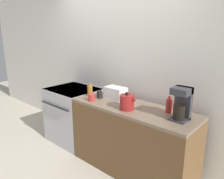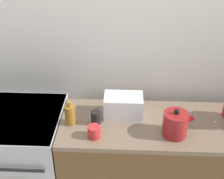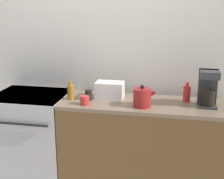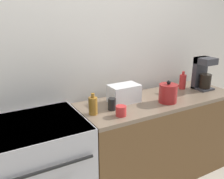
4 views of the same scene
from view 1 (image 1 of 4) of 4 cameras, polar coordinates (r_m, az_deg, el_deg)
The scene contains 11 objects.
ground_plane at distance 3.31m, azimuth -6.96°, elevation -18.25°, with size 12.00×12.00×0.00m, color beige.
wall_back at distance 3.33m, azimuth 1.84°, elevation 6.24°, with size 8.00×0.05×2.60m.
stove at distance 3.74m, azimuth -9.92°, elevation -6.31°, with size 0.80×0.72×0.90m.
counter_block at distance 2.93m, azimuth 5.19°, elevation -12.78°, with size 1.65×0.60×0.90m.
kettle at distance 2.62m, azimuth 3.91°, elevation -3.31°, with size 0.22×0.17×0.22m.
toaster at distance 3.00m, azimuth 0.92°, elevation -0.95°, with size 0.29×0.18×0.17m.
coffee_maker at distance 2.41m, azimuth 17.68°, elevation -3.47°, with size 0.18×0.19×0.36m.
bottle_red at distance 2.60m, azimuth 14.66°, elevation -4.09°, with size 0.07×0.07×0.20m.
bottle_amber at distance 3.17m, azimuth -5.79°, elevation -0.22°, with size 0.08×0.08×0.19m.
cup_black at distance 3.05m, azimuth -3.32°, elevation -1.29°, with size 0.07×0.07×0.11m.
cup_red at distance 2.96m, azimuth -5.36°, elevation -2.10°, with size 0.09×0.09×0.09m.
Camera 1 is at (2.10, -1.79, 1.83)m, focal length 35.00 mm.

